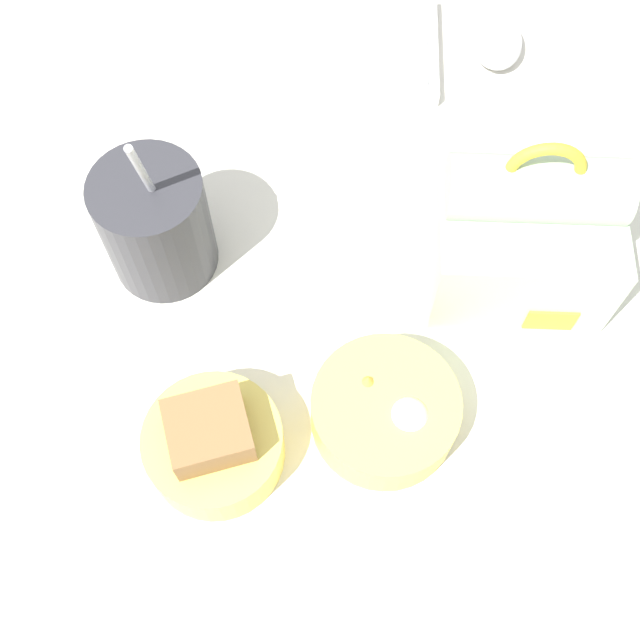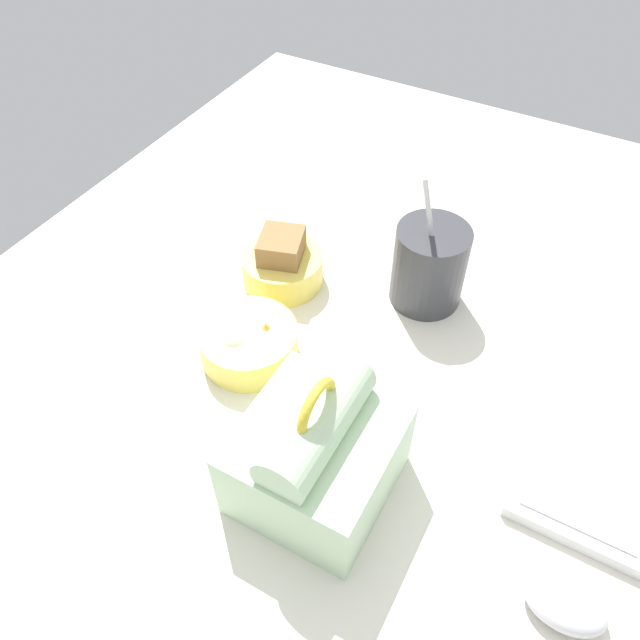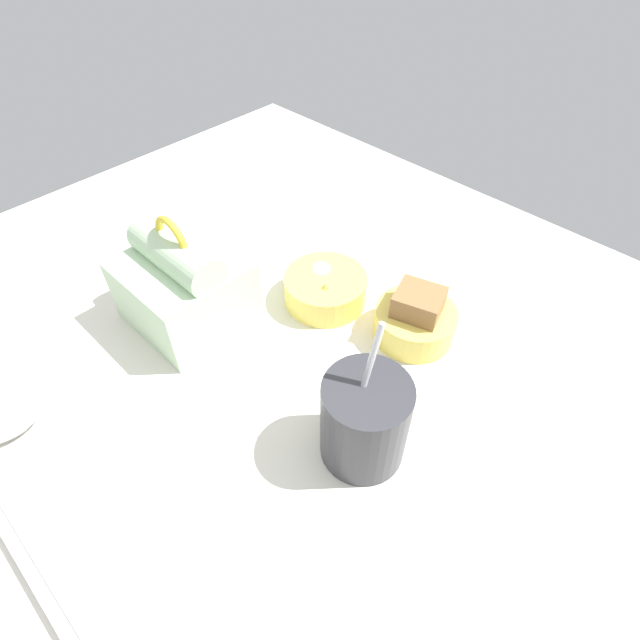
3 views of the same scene
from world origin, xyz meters
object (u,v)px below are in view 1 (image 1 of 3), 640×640
computer_mouse (496,41)px  bento_bowl_sandwich (214,443)px  keyboard (294,46)px  lunch_bag (522,225)px  soup_cup (156,223)px  bento_bowl_snacks (384,410)px

computer_mouse → bento_bowl_sandwich: bearing=-119.1°
keyboard → lunch_bag: lunch_bag is taller
soup_cup → bento_bowl_sandwich: soup_cup is taller
bento_bowl_sandwich → computer_mouse: bearing=60.9°
soup_cup → computer_mouse: bearing=40.1°
soup_cup → lunch_bag: bearing=1.7°
keyboard → lunch_bag: size_ratio=1.78×
keyboard → bento_bowl_sandwich: 47.04cm
keyboard → bento_bowl_snacks: bearing=-76.7°
bento_bowl_sandwich → computer_mouse: (26.59, 47.73, -1.40)cm
keyboard → bento_bowl_snacks: 44.31cm
keyboard → soup_cup: soup_cup is taller
soup_cup → bento_bowl_sandwich: 20.92cm
keyboard → computer_mouse: (22.43, 0.92, 0.67)cm
bento_bowl_sandwich → bento_bowl_snacks: bearing=14.5°
lunch_bag → computer_mouse: lunch_bag is taller
keyboard → bento_bowl_snacks: (10.17, -43.10, 1.49)cm
lunch_bag → soup_cup: bearing=-178.3°
soup_cup → bento_bowl_sandwich: bearing=-70.7°
soup_cup → computer_mouse: soup_cup is taller
lunch_bag → computer_mouse: bearing=89.7°
lunch_bag → soup_cup: (-33.31, -0.97, -0.25)cm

